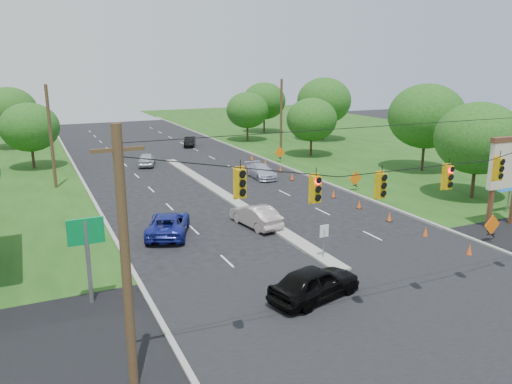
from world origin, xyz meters
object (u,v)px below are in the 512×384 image
pylon_sign (507,168)px  blue_pickup (168,224)px  black_sedan (315,283)px  white_sedan (256,216)px

pylon_sign → blue_pickup: pylon_sign is taller
black_sedan → white_sedan: bearing=-25.2°
pylon_sign → blue_pickup: bearing=160.2°
black_sedan → white_sedan: black_sedan is taller
pylon_sign → black_sedan: size_ratio=1.28×
white_sedan → blue_pickup: bearing=-16.1°
pylon_sign → black_sedan: pylon_sign is taller
black_sedan → blue_pickup: bearing=3.3°
pylon_sign → blue_pickup: (-21.08, 7.58, -3.27)m
blue_pickup → black_sedan: bearing=129.7°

